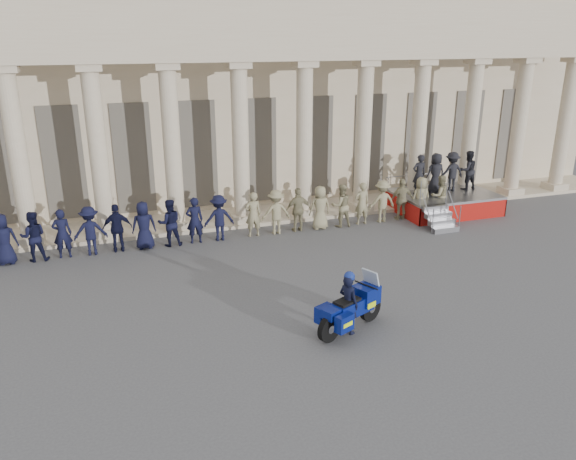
% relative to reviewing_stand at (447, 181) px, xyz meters
% --- Properties ---
extents(ground, '(90.00, 90.00, 0.00)m').
position_rel_reviewing_stand_xyz_m(ground, '(-10.02, -6.95, -1.32)').
color(ground, '#49494C').
rests_on(ground, ground).
extents(building, '(40.00, 12.50, 9.00)m').
position_rel_reviewing_stand_xyz_m(building, '(-10.02, 7.79, 3.20)').
color(building, '#C4B193').
rests_on(building, ground).
extents(officer_rank, '(21.91, 0.65, 1.72)m').
position_rel_reviewing_stand_xyz_m(officer_rank, '(-11.07, -0.41, -0.46)').
color(officer_rank, black).
rests_on(officer_rank, ground).
extents(reviewing_stand, '(4.13, 3.99, 2.53)m').
position_rel_reviewing_stand_xyz_m(reviewing_stand, '(0.00, 0.00, 0.00)').
color(reviewing_stand, gray).
rests_on(reviewing_stand, ground).
extents(motorcycle, '(2.16, 1.40, 1.48)m').
position_rel_reviewing_stand_xyz_m(motorcycle, '(-8.22, -8.15, -0.68)').
color(motorcycle, black).
rests_on(motorcycle, ground).
extents(rider, '(0.59, 0.68, 1.68)m').
position_rel_reviewing_stand_xyz_m(rider, '(-8.34, -8.21, -0.48)').
color(rider, black).
rests_on(rider, ground).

